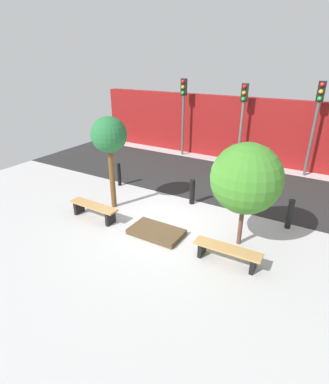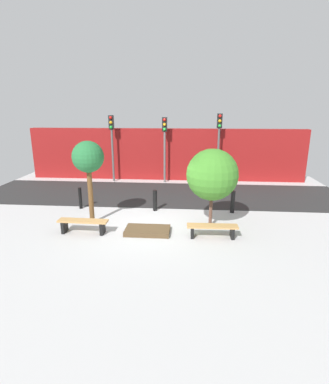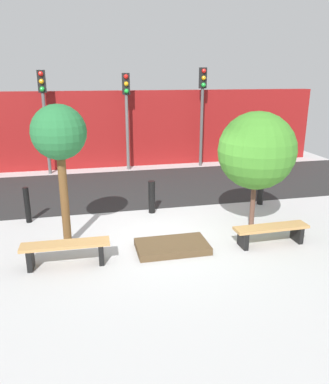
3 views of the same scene
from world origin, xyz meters
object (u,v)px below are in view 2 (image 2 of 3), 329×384
(tree_behind_left_bench, at_px, (88,159))
(tree_behind_right_bench, at_px, (212,175))
(traffic_light_mid_east, at_px, (219,136))
(bench_right, at_px, (212,229))
(bollard_left, at_px, (155,200))
(bollard_center, at_px, (233,202))
(traffic_light_west, at_px, (112,137))
(planter_bed, at_px, (148,231))
(bollard_far_left, at_px, (80,198))
(traffic_light_mid_west, at_px, (165,138))
(bench_left, at_px, (83,224))

(tree_behind_left_bench, height_order, tree_behind_right_bench, tree_behind_left_bench)
(traffic_light_mid_east, bearing_deg, bench_right, -96.07)
(tree_behind_right_bench, distance_m, bollard_left, 3.09)
(bollard_center, xyz_separation_m, traffic_light_mid_east, (-0.20, 5.01, 2.21))
(bollard_center, bearing_deg, traffic_light_west, 141.17)
(bollard_center, bearing_deg, planter_bed, -143.88)
(bollard_far_left, bearing_deg, tree_behind_left_bench, -57.30)
(bollard_far_left, xyz_separation_m, bollard_left, (3.21, 0.00, -0.02))
(bench_right, distance_m, traffic_light_mid_west, 8.18)
(bollard_far_left, bearing_deg, bollard_center, 0.00)
(bollard_left, distance_m, traffic_light_west, 6.23)
(bollard_far_left, distance_m, traffic_light_mid_west, 6.30)
(traffic_light_mid_east, bearing_deg, planter_bed, -112.25)
(bench_right, height_order, planter_bed, bench_right)
(bench_right, relative_size, traffic_light_mid_east, 0.44)
(bollard_far_left, height_order, traffic_light_mid_west, traffic_light_mid_west)
(traffic_light_mid_east, bearing_deg, bench_left, -124.62)
(bench_left, bearing_deg, tree_behind_right_bench, 13.71)
(planter_bed, relative_size, bollard_left, 1.72)
(traffic_light_mid_west, bearing_deg, bollard_far_left, -122.68)
(traffic_light_west, xyz_separation_m, traffic_light_mid_west, (3.01, -0.00, -0.06))
(tree_behind_left_bench, bearing_deg, tree_behind_right_bench, 0.00)
(bollard_left, relative_size, traffic_light_mid_west, 0.24)
(bollard_far_left, xyz_separation_m, traffic_light_mid_east, (6.22, 5.01, 2.21))
(traffic_light_mid_east, bearing_deg, traffic_light_mid_west, -179.99)
(traffic_light_west, bearing_deg, traffic_light_mid_east, 0.00)
(tree_behind_left_bench, bearing_deg, bench_left, -90.00)
(bench_left, distance_m, bollard_far_left, 2.74)
(bench_right, distance_m, traffic_light_west, 9.46)
(bollard_far_left, height_order, traffic_light_west, traffic_light_west)
(traffic_light_mid_east, bearing_deg, tree_behind_left_bench, -128.40)
(bollard_left, distance_m, traffic_light_mid_east, 6.25)
(bench_left, bearing_deg, traffic_light_west, 97.32)
(bollard_center, xyz_separation_m, traffic_light_mid_west, (-3.21, 5.01, 2.08))
(bench_right, height_order, traffic_light_west, traffic_light_west)
(tree_behind_right_bench, xyz_separation_m, traffic_light_mid_east, (0.80, 6.58, 0.74))
(bench_right, distance_m, planter_bed, 2.23)
(bollard_center, bearing_deg, bollard_far_left, 180.00)
(bollard_left, bearing_deg, planter_bed, -90.00)
(bollard_left, height_order, traffic_light_west, traffic_light_west)
(bollard_left, bearing_deg, bench_right, -49.09)
(traffic_light_west, bearing_deg, bench_right, -55.38)
(bollard_far_left, distance_m, bollard_center, 6.43)
(bench_right, relative_size, planter_bed, 1.10)
(bollard_left, bearing_deg, traffic_light_west, 121.00)
(bollard_far_left, bearing_deg, tree_behind_right_bench, -16.16)
(bench_right, bearing_deg, bollard_left, 129.66)
(traffic_light_west, bearing_deg, tree_behind_left_bench, -83.03)
(bench_right, distance_m, bollard_center, 2.74)
(bench_left, relative_size, traffic_light_west, 0.46)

